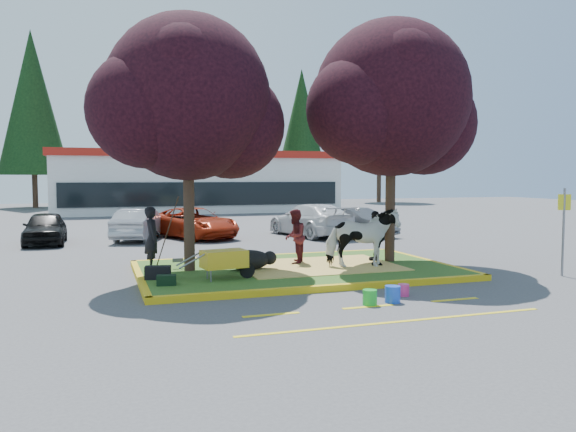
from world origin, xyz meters
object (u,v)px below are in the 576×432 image
object	(u,v)px
calf	(248,260)
bucket_pink	(404,290)
cow	(362,238)
wheelbarrow	(225,259)
bucket_green	(370,297)
car_black	(45,228)
bucket_blue	(393,294)
sign_post	(564,223)
car_silver	(140,224)
handler	(152,238)

from	to	relation	value
calf	bucket_pink	size ratio (longest dim) A/B	4.68
cow	wheelbarrow	distance (m)	3.89
bucket_green	car_black	distance (m)	14.94
bucket_pink	bucket_blue	distance (m)	0.72
bucket_blue	sign_post	bearing A→B (deg)	12.90
calf	car_silver	distance (m)	9.69
calf	bucket_pink	distance (m)	4.32
sign_post	bucket_blue	distance (m)	5.93
calf	bucket_blue	world-z (taller)	calf
sign_post	bucket_green	size ratio (longest dim) A/B	7.33
cow	car_silver	distance (m)	11.26
cow	handler	bearing A→B (deg)	87.44
cow	car_silver	size ratio (longest dim) A/B	0.49
bucket_blue	car_black	xyz separation A→B (m)	(-7.60, 13.09, 0.45)
bucket_pink	car_silver	world-z (taller)	car_silver
bucket_blue	car_black	world-z (taller)	car_black
sign_post	bucket_green	distance (m)	6.48
calf	bucket_pink	xyz separation A→B (m)	(2.55, -3.48, -0.28)
bucket_green	wheelbarrow	bearing A→B (deg)	128.82
wheelbarrow	car_black	bearing A→B (deg)	105.81
bucket_blue	car_silver	size ratio (longest dim) A/B	0.09
calf	sign_post	bearing A→B (deg)	-20.54
cow	bucket_pink	bearing A→B (deg)	-176.00
sign_post	bucket_pink	world-z (taller)	sign_post
cow	calf	world-z (taller)	cow
calf	car_silver	size ratio (longest dim) A/B	0.31
cow	bucket_blue	xyz separation A→B (m)	(-0.96, -3.37, -0.78)
calf	bucket_blue	distance (m)	4.45
bucket_green	bucket_pink	distance (m)	1.21
bucket_green	bucket_pink	size ratio (longest dim) A/B	1.21
bucket_green	car_silver	bearing A→B (deg)	104.67
calf	car_black	xyz separation A→B (m)	(-5.58, 9.14, 0.21)
bucket_blue	car_silver	bearing A→B (deg)	106.93
handler	car_silver	distance (m)	8.65
sign_post	car_black	xyz separation A→B (m)	(-13.26, 11.80, -0.77)
bucket_green	bucket_blue	bearing A→B (deg)	7.28
wheelbarrow	bucket_blue	xyz separation A→B (m)	(2.87, -2.82, -0.46)
handler	wheelbarrow	xyz separation A→B (m)	(1.48, -1.97, -0.34)
wheelbarrow	car_silver	distance (m)	10.68
car_black	wheelbarrow	bearing A→B (deg)	-65.51
sign_post	bucket_blue	world-z (taller)	sign_post
cow	handler	distance (m)	5.50
handler	car_black	distance (m)	8.93
bucket_green	car_black	xyz separation A→B (m)	(-7.05, 13.17, 0.46)
wheelbarrow	sign_post	size ratio (longest dim) A/B	0.81
handler	bucket_pink	size ratio (longest dim) A/B	6.38
bucket_green	cow	bearing A→B (deg)	66.28
cow	bucket_pink	world-z (taller)	cow
calf	cow	bearing A→B (deg)	-12.64
cow	car_black	bearing A→B (deg)	53.73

